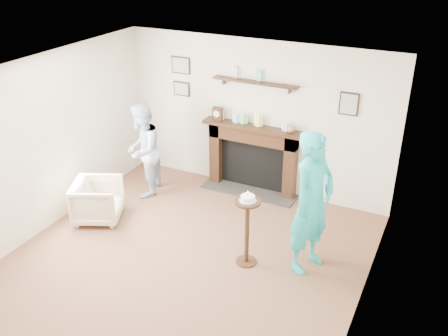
{
  "coord_description": "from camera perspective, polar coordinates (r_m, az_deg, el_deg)",
  "views": [
    {
      "loc": [
        2.84,
        -4.48,
        4.04
      ],
      "look_at": [
        0.21,
        0.9,
        1.1
      ],
      "focal_mm": 40.0,
      "sensor_mm": 36.0,
      "label": 1
    }
  ],
  "objects": [
    {
      "name": "pedestal_table",
      "position": [
        6.37,
        2.67,
        -5.92
      ],
      "size": [
        0.34,
        0.34,
        1.07
      ],
      "color": "black",
      "rests_on": "ground"
    },
    {
      "name": "room_shell",
      "position": [
        6.37,
        -2.57,
        3.85
      ],
      "size": [
        4.54,
        5.02,
        2.52
      ],
      "color": "beige",
      "rests_on": "ground"
    },
    {
      "name": "ground",
      "position": [
        6.67,
        -5.14,
        -11.27
      ],
      "size": [
        5.0,
        5.0,
        0.0
      ],
      "primitive_type": "plane",
      "color": "brown",
      "rests_on": "ground"
    },
    {
      "name": "woman",
      "position": [
        6.77,
        9.4,
        -10.88
      ],
      "size": [
        0.65,
        0.8,
        1.88
      ],
      "primitive_type": "imported",
      "rotation": [
        0.0,
        0.0,
        1.23
      ],
      "color": "teal",
      "rests_on": "ground"
    },
    {
      "name": "man",
      "position": [
        8.44,
        -8.9,
        -2.8
      ],
      "size": [
        0.78,
        0.89,
        1.55
      ],
      "primitive_type": "imported",
      "rotation": [
        0.0,
        0.0,
        -1.28
      ],
      "color": "#C9DBFB",
      "rests_on": "ground"
    },
    {
      "name": "armchair",
      "position": [
        7.87,
        -13.96,
        -5.62
      ],
      "size": [
        0.91,
        0.9,
        0.63
      ],
      "primitive_type": "imported",
      "rotation": [
        0.0,
        0.0,
        1.99
      ],
      "color": "tan",
      "rests_on": "ground"
    }
  ]
}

